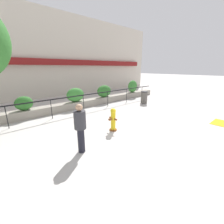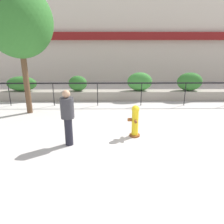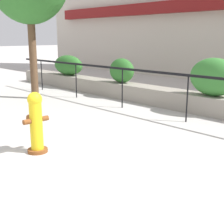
{
  "view_description": "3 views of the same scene",
  "coord_description": "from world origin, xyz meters",
  "px_view_note": "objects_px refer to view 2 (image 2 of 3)",
  "views": [
    {
      "loc": [
        -5.2,
        -3.5,
        2.86
      ],
      "look_at": [
        -0.24,
        1.85,
        0.68
      ],
      "focal_mm": 24.0,
      "sensor_mm": 36.0,
      "label": 1
    },
    {
      "loc": [
        -1.54,
        -5.48,
        3.09
      ],
      "look_at": [
        -1.46,
        2.1,
        0.59
      ],
      "focal_mm": 35.0,
      "sensor_mm": 36.0,
      "label": 2
    },
    {
      "loc": [
        3.97,
        -1.4,
        2.0
      ],
      "look_at": [
        -0.34,
        2.76,
        0.54
      ],
      "focal_mm": 50.0,
      "sensor_mm": 36.0,
      "label": 3
    }
  ],
  "objects_px": {
    "hedge_bush_3": "(190,82)",
    "hedge_bush_0": "(22,84)",
    "street_tree": "(19,22)",
    "hedge_bush_1": "(78,83)",
    "hedge_bush_2": "(140,82)",
    "fire_hydrant": "(135,121)",
    "pedestrian": "(68,114)"
  },
  "relations": [
    {
      "from": "hedge_bush_3",
      "to": "street_tree",
      "type": "distance_m",
      "value": 8.59
    },
    {
      "from": "hedge_bush_0",
      "to": "pedestrian",
      "type": "relative_size",
      "value": 0.92
    },
    {
      "from": "fire_hydrant",
      "to": "street_tree",
      "type": "xyz_separation_m",
      "value": [
        -4.41,
        2.56,
        3.2
      ]
    },
    {
      "from": "fire_hydrant",
      "to": "pedestrian",
      "type": "distance_m",
      "value": 2.22
    },
    {
      "from": "hedge_bush_3",
      "to": "pedestrian",
      "type": "distance_m",
      "value": 7.67
    },
    {
      "from": "hedge_bush_3",
      "to": "hedge_bush_2",
      "type": "bearing_deg",
      "value": 180.0
    },
    {
      "from": "hedge_bush_0",
      "to": "hedge_bush_3",
      "type": "bearing_deg",
      "value": 0.0
    },
    {
      "from": "hedge_bush_0",
      "to": "hedge_bush_3",
      "type": "distance_m",
      "value": 8.93
    },
    {
      "from": "hedge_bush_2",
      "to": "pedestrian",
      "type": "xyz_separation_m",
      "value": [
        -2.85,
        -5.34,
        -0.0
      ]
    },
    {
      "from": "hedge_bush_1",
      "to": "fire_hydrant",
      "type": "bearing_deg",
      "value": -61.81
    },
    {
      "from": "hedge_bush_1",
      "to": "hedge_bush_0",
      "type": "bearing_deg",
      "value": 180.0
    },
    {
      "from": "hedge_bush_3",
      "to": "street_tree",
      "type": "relative_size",
      "value": 0.26
    },
    {
      "from": "fire_hydrant",
      "to": "pedestrian",
      "type": "bearing_deg",
      "value": -163.73
    },
    {
      "from": "fire_hydrant",
      "to": "hedge_bush_2",
      "type": "bearing_deg",
      "value": 80.88
    },
    {
      "from": "hedge_bush_0",
      "to": "hedge_bush_2",
      "type": "distance_m",
      "value": 6.27
    },
    {
      "from": "street_tree",
      "to": "hedge_bush_1",
      "type": "bearing_deg",
      "value": 49.2
    },
    {
      "from": "hedge_bush_2",
      "to": "street_tree",
      "type": "bearing_deg",
      "value": -157.2
    },
    {
      "from": "hedge_bush_0",
      "to": "hedge_bush_2",
      "type": "relative_size",
      "value": 1.2
    },
    {
      "from": "pedestrian",
      "to": "fire_hydrant",
      "type": "bearing_deg",
      "value": 16.27
    },
    {
      "from": "hedge_bush_2",
      "to": "fire_hydrant",
      "type": "relative_size",
      "value": 1.22
    },
    {
      "from": "hedge_bush_3",
      "to": "pedestrian",
      "type": "bearing_deg",
      "value": -135.93
    },
    {
      "from": "fire_hydrant",
      "to": "pedestrian",
      "type": "relative_size",
      "value": 0.62
    },
    {
      "from": "hedge_bush_3",
      "to": "hedge_bush_0",
      "type": "bearing_deg",
      "value": 180.0
    },
    {
      "from": "hedge_bush_0",
      "to": "street_tree",
      "type": "height_order",
      "value": "street_tree"
    },
    {
      "from": "hedge_bush_0",
      "to": "pedestrian",
      "type": "distance_m",
      "value": 6.34
    },
    {
      "from": "hedge_bush_3",
      "to": "street_tree",
      "type": "bearing_deg",
      "value": -164.5
    },
    {
      "from": "hedge_bush_0",
      "to": "hedge_bush_3",
      "type": "relative_size",
      "value": 1.18
    },
    {
      "from": "hedge_bush_0",
      "to": "pedestrian",
      "type": "bearing_deg",
      "value": -57.38
    },
    {
      "from": "fire_hydrant",
      "to": "hedge_bush_1",
      "type": "bearing_deg",
      "value": 118.19
    },
    {
      "from": "hedge_bush_0",
      "to": "hedge_bush_2",
      "type": "height_order",
      "value": "hedge_bush_2"
    },
    {
      "from": "street_tree",
      "to": "fire_hydrant",
      "type": "bearing_deg",
      "value": -30.09
    },
    {
      "from": "street_tree",
      "to": "pedestrian",
      "type": "xyz_separation_m",
      "value": [
        2.32,
        -3.16,
        -2.76
      ]
    }
  ]
}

